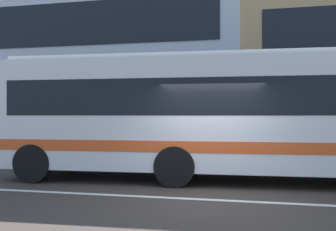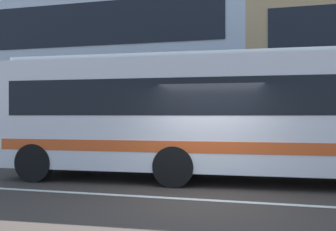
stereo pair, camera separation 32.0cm
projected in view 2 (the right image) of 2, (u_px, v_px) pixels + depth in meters
ground_plane at (203, 200)px, 7.49m from camera, size 160.00×160.00×0.00m
lane_centre_line at (203, 200)px, 7.49m from camera, size 60.00×0.16×0.01m
apartment_block_left at (78, 61)px, 24.43m from camera, size 22.36×11.31×10.85m
transit_bus at (205, 112)px, 9.84m from camera, size 10.88×3.05×3.32m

